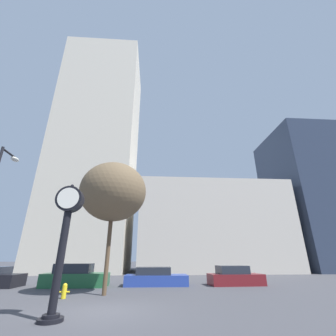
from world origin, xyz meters
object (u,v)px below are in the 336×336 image
bare_tree (113,192)px  fire_hydrant_near (64,291)px  car_maroon (235,277)px  car_blue (156,278)px  street_clock (65,231)px  car_green (75,277)px

bare_tree → fire_hydrant_near: bearing=-153.7°
car_maroon → fire_hydrant_near: (-10.51, -4.98, -0.20)m
car_blue → car_maroon: (5.86, -0.13, 0.03)m
street_clock → car_blue: street_clock is taller
car_green → fire_hydrant_near: size_ratio=6.35×
car_maroon → bare_tree: bare_tree is taller
car_green → bare_tree: bare_tree is taller
street_clock → fire_hydrant_near: street_clock is taller
street_clock → car_green: 9.66m
car_blue → fire_hydrant_near: (-4.65, -5.11, -0.17)m
car_green → car_maroon: bearing=0.8°
fire_hydrant_near → street_clock: bearing=-75.2°
street_clock → fire_hydrant_near: 5.15m
street_clock → car_green: bearing=103.1°
street_clock → bare_tree: bearing=82.9°
car_green → fire_hydrant_near: 4.89m
car_maroon → fire_hydrant_near: 11.64m
fire_hydrant_near → car_blue: bearing=47.7°
car_green → bare_tree: 7.03m
fire_hydrant_near → bare_tree: bare_tree is taller
car_blue → bare_tree: bearing=-123.2°
car_green → fire_hydrant_near: bearing=-78.7°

